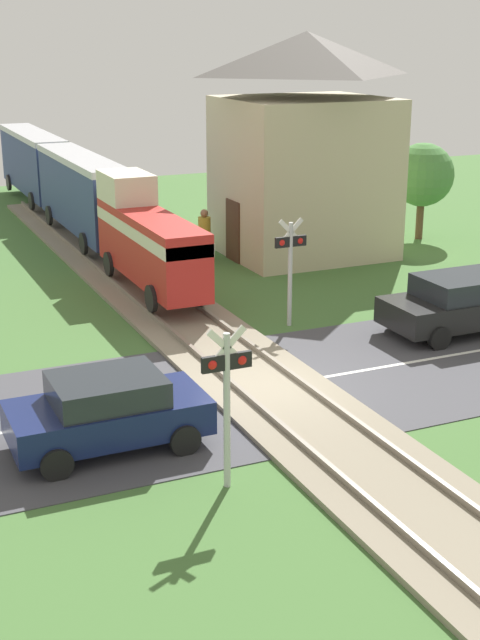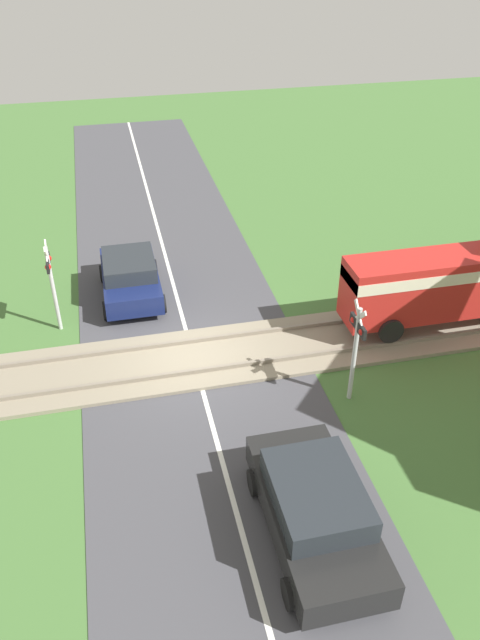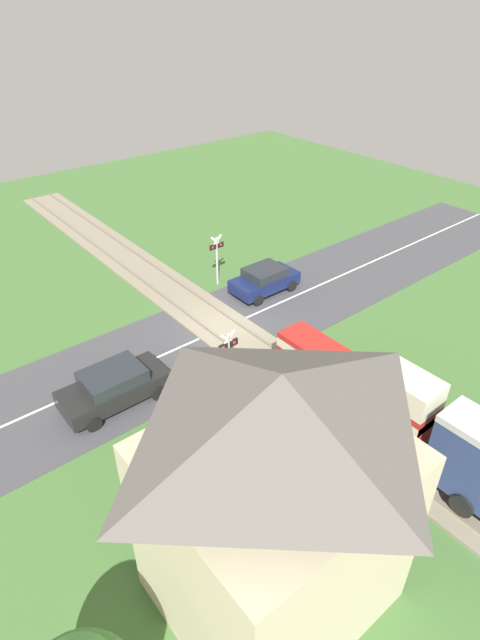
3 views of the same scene
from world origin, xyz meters
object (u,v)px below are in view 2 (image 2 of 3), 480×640
at_px(car_far_side, 315,509).
at_px(crossing_signal_east_approach, 356,340).
at_px(car_near_crossing, 130,276).
at_px(crossing_signal_west_approach, 51,275).

distance_m(car_far_side, crossing_signal_east_approach, 4.68).
bearing_deg(crossing_signal_east_approach, car_near_crossing, -141.40).
bearing_deg(car_far_side, car_near_crossing, -164.56).
bearing_deg(crossing_signal_west_approach, car_far_side, 30.11).
height_order(car_near_crossing, crossing_signal_east_approach, crossing_signal_east_approach).
bearing_deg(crossing_signal_east_approach, crossing_signal_west_approach, -123.93).
bearing_deg(crossing_signal_west_approach, crossing_signal_east_approach, 56.07).
distance_m(car_far_side, crossing_signal_west_approach, 10.43).
distance_m(crossing_signal_west_approach, crossing_signal_east_approach, 9.07).
bearing_deg(car_far_side, crossing_signal_west_approach, -149.89).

